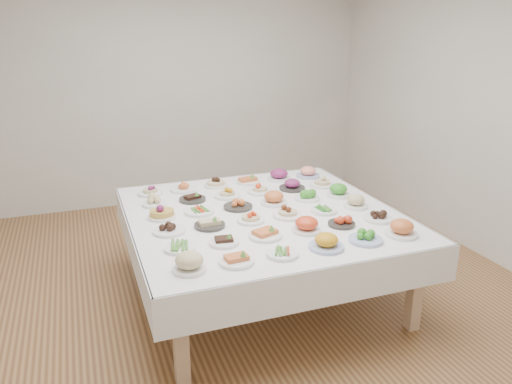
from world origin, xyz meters
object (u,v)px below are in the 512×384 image
object	(u,v)px
display_table	(262,220)
dish_18	(162,210)
dish_35	(308,172)
dish_0	(189,261)

from	to	relation	value
display_table	dish_18	bearing A→B (deg)	168.91
dish_35	dish_18	bearing A→B (deg)	-158.16
display_table	dish_0	size ratio (longest dim) A/B	10.18
dish_0	dish_35	world-z (taller)	dish_0
display_table	dish_0	world-z (taller)	dish_0
display_table	dish_35	bearing A→B (deg)	44.87
display_table	dish_18	world-z (taller)	dish_18
dish_0	dish_35	bearing A→B (deg)	45.11
dish_0	dish_18	xyz separation A→B (m)	(-0.00, 0.96, 0.00)
dish_18	dish_35	distance (m)	1.72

